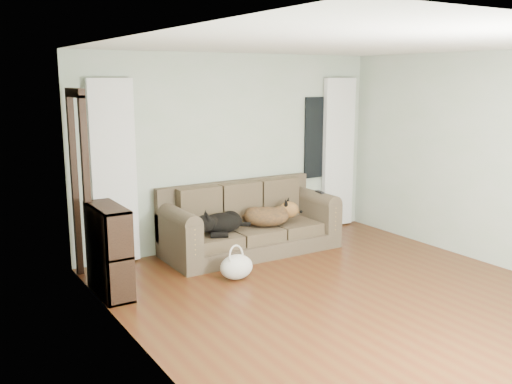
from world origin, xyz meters
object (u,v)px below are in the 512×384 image
sofa (251,219)px  dog_shepherd (269,215)px  tote_bag (236,266)px  bookshelf (109,249)px  dog_black_lab (219,223)px

sofa → dog_shepherd: size_ratio=3.67×
tote_bag → sofa: bearing=49.6°
dog_shepherd → bookshelf: bookshelf is taller
dog_black_lab → bookshelf: bearing=-166.5°
bookshelf → tote_bag: bearing=-10.7°
bookshelf → dog_shepherd: bearing=12.3°
sofa → tote_bag: sofa is taller
tote_bag → bookshelf: bookshelf is taller
sofa → bookshelf: bearing=-166.4°
sofa → dog_black_lab: 0.51m
dog_shepherd → tote_bag: size_ratio=1.60×
dog_black_lab → bookshelf: size_ratio=0.62×
bookshelf → sofa: bearing=15.6°
sofa → tote_bag: 1.10m
sofa → tote_bag: size_ratio=5.87×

